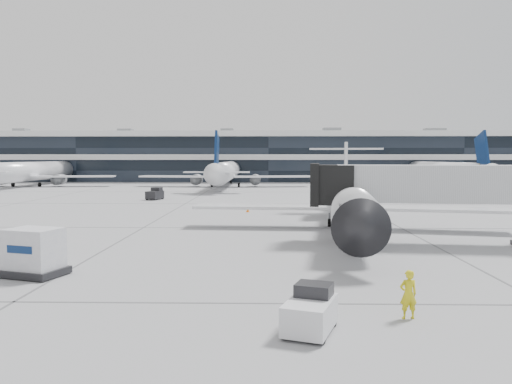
{
  "coord_description": "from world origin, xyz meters",
  "views": [
    {
      "loc": [
        -0.42,
        -38.34,
        5.48
      ],
      "look_at": [
        -1.29,
        2.79,
        2.6
      ],
      "focal_mm": 35.0,
      "sensor_mm": 36.0,
      "label": 1
    }
  ],
  "objects_px": {
    "baggage_tug": "(311,311)",
    "cargo_uld": "(34,253)",
    "ramp_worker": "(408,294)",
    "jet_bridge": "(453,185)",
    "regional_jet": "(349,198)"
  },
  "relations": [
    {
      "from": "regional_jet",
      "to": "ramp_worker",
      "type": "relative_size",
      "value": 17.91
    },
    {
      "from": "jet_bridge",
      "to": "cargo_uld",
      "type": "height_order",
      "value": "jet_bridge"
    },
    {
      "from": "ramp_worker",
      "to": "baggage_tug",
      "type": "height_order",
      "value": "ramp_worker"
    },
    {
      "from": "cargo_uld",
      "to": "jet_bridge",
      "type": "bearing_deg",
      "value": 38.58
    },
    {
      "from": "baggage_tug",
      "to": "cargo_uld",
      "type": "bearing_deg",
      "value": 168.77
    },
    {
      "from": "regional_jet",
      "to": "baggage_tug",
      "type": "xyz_separation_m",
      "value": [
        -4.92,
        -22.47,
        -1.73
      ]
    },
    {
      "from": "regional_jet",
      "to": "jet_bridge",
      "type": "height_order",
      "value": "regional_jet"
    },
    {
      "from": "cargo_uld",
      "to": "ramp_worker",
      "type": "bearing_deg",
      "value": -3.28
    },
    {
      "from": "baggage_tug",
      "to": "jet_bridge",
      "type": "bearing_deg",
      "value": 76.28
    },
    {
      "from": "baggage_tug",
      "to": "cargo_uld",
      "type": "height_order",
      "value": "cargo_uld"
    },
    {
      "from": "regional_jet",
      "to": "jet_bridge",
      "type": "xyz_separation_m",
      "value": [
        5.35,
        -6.6,
        1.39
      ]
    },
    {
      "from": "ramp_worker",
      "to": "cargo_uld",
      "type": "distance_m",
      "value": 16.57
    },
    {
      "from": "cargo_uld",
      "to": "baggage_tug",
      "type": "bearing_deg",
      "value": -13.23
    },
    {
      "from": "ramp_worker",
      "to": "cargo_uld",
      "type": "relative_size",
      "value": 0.54
    },
    {
      "from": "jet_bridge",
      "to": "ramp_worker",
      "type": "distance_m",
      "value": 16.36
    }
  ]
}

